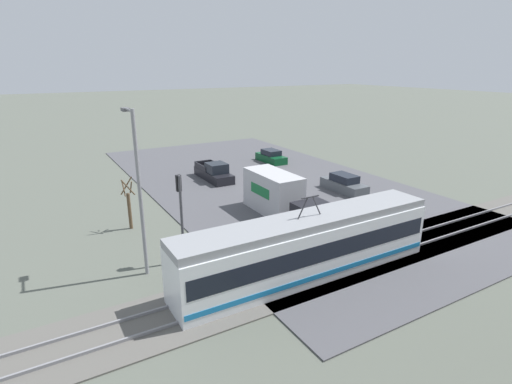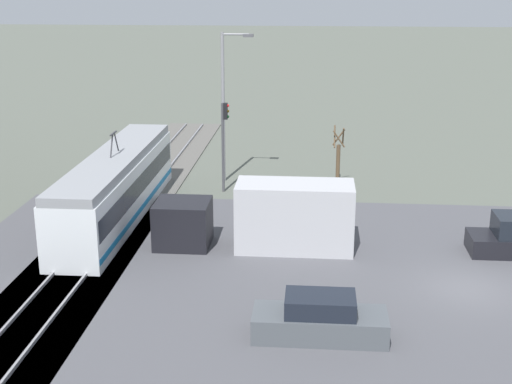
{
  "view_description": "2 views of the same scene",
  "coord_description": "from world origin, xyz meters",
  "px_view_note": "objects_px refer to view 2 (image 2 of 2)",
  "views": [
    {
      "loc": [
        20.09,
        32.44,
        11.22
      ],
      "look_at": [
        6.06,
        8.27,
        2.31
      ],
      "focal_mm": 28.0,
      "sensor_mm": 36.0,
      "label": 1
    },
    {
      "loc": [
        -27.41,
        6.41,
        12.36
      ],
      "look_at": [
        7.04,
        9.3,
        1.84
      ],
      "focal_mm": 50.0,
      "sensor_mm": 36.0,
      "label": 2
    }
  ],
  "objects_px": {
    "street_tree": "(338,160)",
    "street_lamp_near_crossing": "(226,98)",
    "sedan_car_0": "(320,320)",
    "traffic_light_pole": "(224,135)",
    "light_rail_tram": "(117,187)",
    "box_truck": "(267,218)"
  },
  "relations": [
    {
      "from": "light_rail_tram",
      "to": "sedan_car_0",
      "type": "bearing_deg",
      "value": -139.05
    },
    {
      "from": "street_tree",
      "to": "box_truck",
      "type": "bearing_deg",
      "value": 161.46
    },
    {
      "from": "sedan_car_0",
      "to": "light_rail_tram",
      "type": "bearing_deg",
      "value": -139.05
    },
    {
      "from": "traffic_light_pole",
      "to": "street_lamp_near_crossing",
      "type": "relative_size",
      "value": 0.58
    },
    {
      "from": "street_tree",
      "to": "street_lamp_near_crossing",
      "type": "relative_size",
      "value": 0.41
    },
    {
      "from": "light_rail_tram",
      "to": "street_lamp_near_crossing",
      "type": "height_order",
      "value": "street_lamp_near_crossing"
    },
    {
      "from": "street_tree",
      "to": "street_lamp_near_crossing",
      "type": "bearing_deg",
      "value": 83.3
    },
    {
      "from": "street_tree",
      "to": "street_lamp_near_crossing",
      "type": "distance_m",
      "value": 7.76
    },
    {
      "from": "street_tree",
      "to": "street_lamp_near_crossing",
      "type": "xyz_separation_m",
      "value": [
        0.81,
        6.87,
        3.51
      ]
    },
    {
      "from": "light_rail_tram",
      "to": "box_truck",
      "type": "height_order",
      "value": "light_rail_tram"
    },
    {
      "from": "sedan_car_0",
      "to": "traffic_light_pole",
      "type": "relative_size",
      "value": 0.89
    },
    {
      "from": "traffic_light_pole",
      "to": "street_tree",
      "type": "relative_size",
      "value": 1.42
    },
    {
      "from": "traffic_light_pole",
      "to": "box_truck",
      "type": "bearing_deg",
      "value": -160.86
    },
    {
      "from": "box_truck",
      "to": "street_lamp_near_crossing",
      "type": "xyz_separation_m",
      "value": [
        11.42,
        3.31,
        3.68
      ]
    },
    {
      "from": "sedan_car_0",
      "to": "traffic_light_pole",
      "type": "height_order",
      "value": "traffic_light_pole"
    },
    {
      "from": "light_rail_tram",
      "to": "traffic_light_pole",
      "type": "height_order",
      "value": "traffic_light_pole"
    },
    {
      "from": "box_truck",
      "to": "sedan_car_0",
      "type": "distance_m",
      "value": 8.89
    },
    {
      "from": "light_rail_tram",
      "to": "street_lamp_near_crossing",
      "type": "distance_m",
      "value": 9.73
    },
    {
      "from": "sedan_car_0",
      "to": "street_tree",
      "type": "xyz_separation_m",
      "value": [
        19.12,
        -1.11,
        0.97
      ]
    },
    {
      "from": "street_tree",
      "to": "street_lamp_near_crossing",
      "type": "height_order",
      "value": "street_lamp_near_crossing"
    },
    {
      "from": "light_rail_tram",
      "to": "sedan_car_0",
      "type": "height_order",
      "value": "light_rail_tram"
    },
    {
      "from": "box_truck",
      "to": "street_tree",
      "type": "relative_size",
      "value": 2.46
    }
  ]
}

